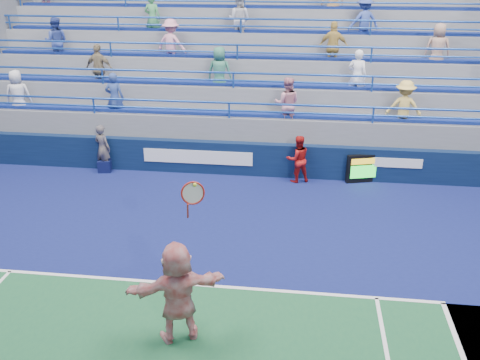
# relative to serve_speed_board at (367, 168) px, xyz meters

# --- Properties ---
(ground) EXTENTS (120.00, 120.00, 0.00)m
(ground) POSITION_rel_serve_speed_board_xyz_m (-4.44, -6.36, -0.47)
(ground) COLOR #333538
(sponsor_wall) EXTENTS (18.00, 0.32, 1.10)m
(sponsor_wall) POSITION_rel_serve_speed_board_xyz_m (-4.43, 0.14, 0.08)
(sponsor_wall) COLOR #091735
(sponsor_wall) RESTS_ON ground
(bleacher_stand) EXTENTS (18.00, 5.60, 6.13)m
(bleacher_stand) POSITION_rel_serve_speed_board_xyz_m (-4.44, 3.91, 1.08)
(bleacher_stand) COLOR slate
(bleacher_stand) RESTS_ON ground
(serve_speed_board) EXTENTS (1.33, 0.51, 0.93)m
(serve_speed_board) POSITION_rel_serve_speed_board_xyz_m (0.00, 0.00, 0.00)
(serve_speed_board) COLOR black
(serve_speed_board) RESTS_ON ground
(judge_chair) EXTENTS (0.48, 0.48, 0.73)m
(judge_chair) POSITION_rel_serve_speed_board_xyz_m (-8.56, -0.17, -0.23)
(judge_chair) COLOR #0B1138
(judge_chair) RESTS_ON ground
(tennis_player) EXTENTS (1.95, 1.29, 3.22)m
(tennis_player) POSITION_rel_serve_speed_board_xyz_m (-4.17, -8.07, 0.54)
(tennis_player) COLOR white
(tennis_player) RESTS_ON ground
(line_judge) EXTENTS (0.69, 0.57, 1.60)m
(line_judge) POSITION_rel_serve_speed_board_xyz_m (-8.59, -0.13, 0.34)
(line_judge) COLOR #151A3A
(line_judge) RESTS_ON ground
(ball_girl) EXTENTS (0.90, 0.80, 1.53)m
(ball_girl) POSITION_rel_serve_speed_board_xyz_m (-2.19, -0.23, 0.30)
(ball_girl) COLOR #AF1514
(ball_girl) RESTS_ON ground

